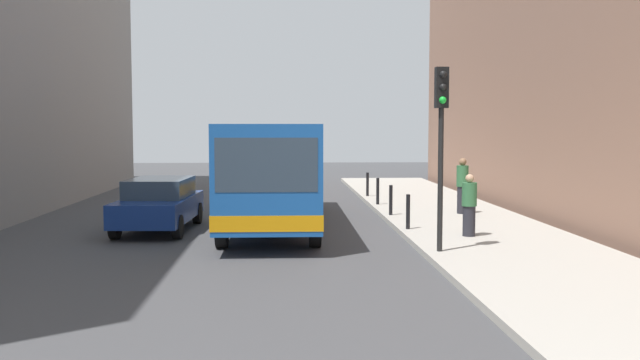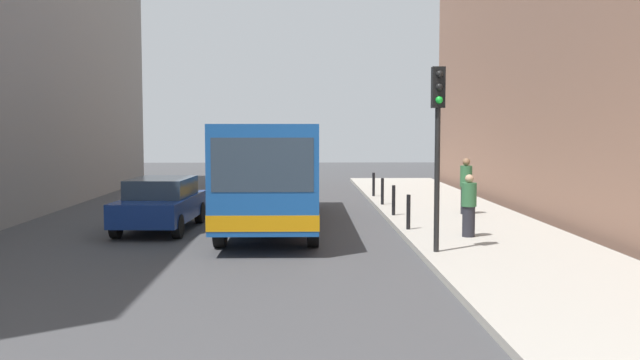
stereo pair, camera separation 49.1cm
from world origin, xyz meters
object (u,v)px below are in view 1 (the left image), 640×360
object	(u,v)px
bollard_near	(408,212)
pedestrian_near_signal	(469,205)
bollard_mid	(391,200)
bollard_far	(378,191)
pedestrian_mid_sidewalk	(462,186)
bollard_farthest	(368,184)
traffic_light	(441,124)
car_beside_bus	(159,203)
bus	(272,168)

from	to	relation	value
bollard_near	pedestrian_near_signal	distance (m)	1.91
bollard_mid	pedestrian_near_signal	size ratio (longest dim) A/B	0.60
bollard_far	pedestrian_mid_sidewalk	xyz separation A→B (m)	(2.35, -2.84, 0.42)
bollard_far	bollard_farthest	bearing A→B (deg)	90.00
traffic_light	bollard_mid	size ratio (longest dim) A/B	4.32
car_beside_bus	bollard_far	distance (m)	8.60
car_beside_bus	bollard_mid	distance (m)	7.20
pedestrian_near_signal	pedestrian_mid_sidewalk	world-z (taller)	pedestrian_mid_sidewalk
traffic_light	bollard_farthest	size ratio (longest dim) A/B	4.32
bollard_near	traffic_light	bearing A→B (deg)	-88.35
traffic_light	pedestrian_near_signal	xyz separation A→B (m)	(1.23, 2.15, -2.07)
bus	bollard_mid	size ratio (longest dim) A/B	11.61
bollard_mid	bollard_farthest	size ratio (longest dim) A/B	1.00
bollard_farthest	pedestrian_near_signal	world-z (taller)	pedestrian_near_signal
bollard_farthest	bollard_near	bearing A→B (deg)	-90.00
pedestrian_mid_sidewalk	traffic_light	bearing A→B (deg)	-4.67
bollard_mid	car_beside_bus	bearing A→B (deg)	-163.71
bollard_mid	bollard_far	size ratio (longest dim) A/B	1.00
bollard_farthest	pedestrian_near_signal	size ratio (longest dim) A/B	0.60
bollard_mid	pedestrian_mid_sidewalk	distance (m)	2.40
bollard_farthest	pedestrian_near_signal	xyz separation A→B (m)	(1.33, -10.62, 0.31)
bollard_mid	pedestrian_near_signal	xyz separation A→B (m)	(1.33, -4.43, 0.31)
bollard_mid	pedestrian_near_signal	bearing A→B (deg)	-73.25
bollard_far	pedestrian_near_signal	distance (m)	7.65
bollard_near	bollard_far	bearing A→B (deg)	90.00
car_beside_bus	bollard_near	xyz separation A→B (m)	(6.91, -1.08, -0.16)
bollard_farthest	car_beside_bus	bearing A→B (deg)	-130.09
bollard_farthest	pedestrian_mid_sidewalk	size ratio (longest dim) A/B	0.53
pedestrian_near_signal	pedestrian_mid_sidewalk	bearing A→B (deg)	-6.36
traffic_light	bollard_farthest	bearing A→B (deg)	90.45
traffic_light	pedestrian_near_signal	size ratio (longest dim) A/B	2.58
car_beside_bus	bollard_near	size ratio (longest dim) A/B	4.72
bollard_mid	bollard_near	bearing A→B (deg)	-90.00
bollard_near	pedestrian_mid_sidewalk	size ratio (longest dim) A/B	0.53
bollard_far	pedestrian_near_signal	xyz separation A→B (m)	(1.33, -7.52, 0.31)
car_beside_bus	traffic_light	size ratio (longest dim) A/B	1.09
bollard_farthest	traffic_light	bearing A→B (deg)	-89.55
traffic_light	bollard_farthest	xyz separation A→B (m)	(-0.10, 12.77, -2.38)
car_beside_bus	pedestrian_mid_sidewalk	bearing A→B (deg)	-163.34
traffic_light	bollard_near	xyz separation A→B (m)	(-0.10, 3.48, -2.38)
car_beside_bus	traffic_light	world-z (taller)	traffic_light
traffic_light	bollard_near	size ratio (longest dim) A/B	4.32
car_beside_bus	bollard_near	distance (m)	7.00
bus	bollard_farthest	distance (m)	8.18
bollard_farthest	pedestrian_mid_sidewalk	distance (m)	6.40
traffic_light	bollard_farthest	distance (m)	12.99
car_beside_bus	pedestrian_mid_sidewalk	xyz separation A→B (m)	(9.26, 2.27, 0.27)
bus	traffic_light	bearing A→B (deg)	124.81
traffic_light	bollard_far	size ratio (longest dim) A/B	4.32
bus	bollard_near	xyz separation A→B (m)	(3.74, -2.10, -1.10)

